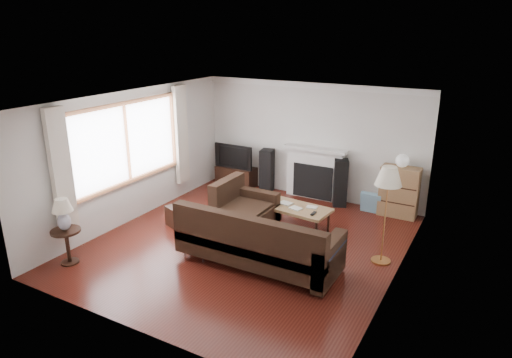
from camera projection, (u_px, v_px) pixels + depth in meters
The scene contains 17 objects.
room at pixel (247, 175), 7.57m from camera, with size 5.10×5.60×2.54m.
window at pixel (127, 143), 8.44m from camera, with size 0.12×2.74×1.54m, color brown.
curtain_near at pixel (61, 173), 7.20m from camera, with size 0.10×0.35×2.10m, color silver.
curtain_far at pixel (181, 135), 9.72m from camera, with size 0.10×0.35×2.10m, color silver.
fireplace at pixel (314, 173), 9.90m from camera, with size 1.40×0.26×1.15m, color white.
tv_stand at pixel (236, 176), 10.78m from camera, with size 0.93×0.42×0.47m, color black.
television at pixel (236, 155), 10.61m from camera, with size 0.97×0.13×0.56m, color black.
speaker_left at pixel (267, 171), 10.36m from camera, with size 0.27×0.33×0.98m, color black.
speaker_right at pixel (340, 183), 9.53m from camera, with size 0.28×0.33×1.00m, color black.
bookshelf at pixel (399, 192), 8.98m from camera, with size 0.74×0.35×1.01m, color #946C45.
globe_lamp at pixel (402, 161), 8.78m from camera, with size 0.26×0.26×0.26m, color white.
sectional_sofa at pixel (258, 238), 7.14m from camera, with size 2.78×2.03×0.90m, color black.
coffee_table at pixel (297, 219), 8.42m from camera, with size 1.18×0.64×0.46m, color #987349.
footstool at pixel (181, 216), 8.64m from camera, with size 0.45×0.45×0.38m, color black.
floor_lamp at pixel (385, 216), 7.10m from camera, with size 0.41×0.41×1.60m, color #AB713B.
side_table at pixel (68, 246), 7.23m from camera, with size 0.46×0.46×0.58m, color black.
table_lamp at pixel (63, 215), 7.05m from camera, with size 0.32×0.32×0.52m, color silver.
Camera 1 is at (3.63, -6.21, 3.60)m, focal length 32.00 mm.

